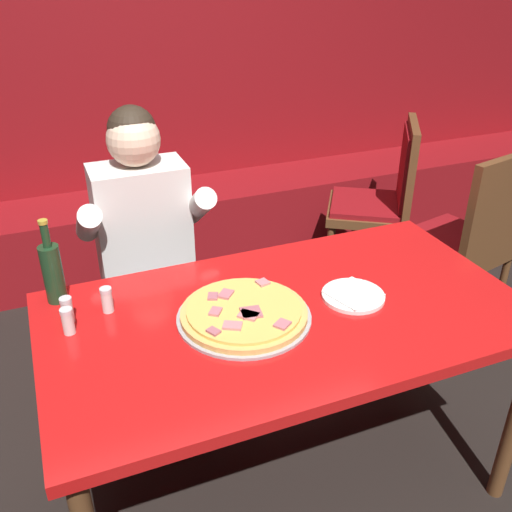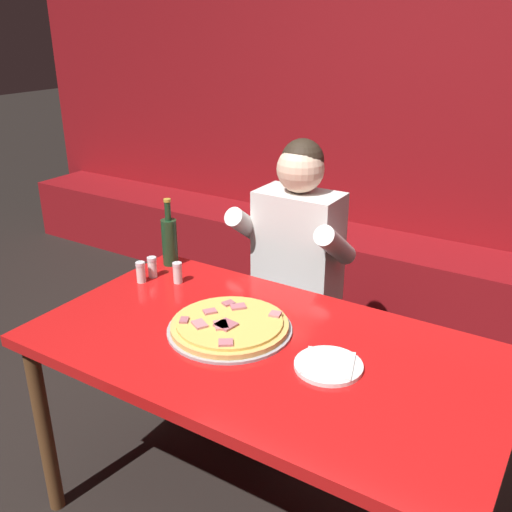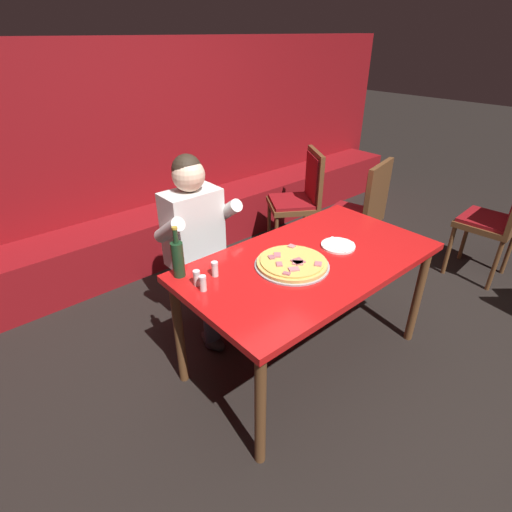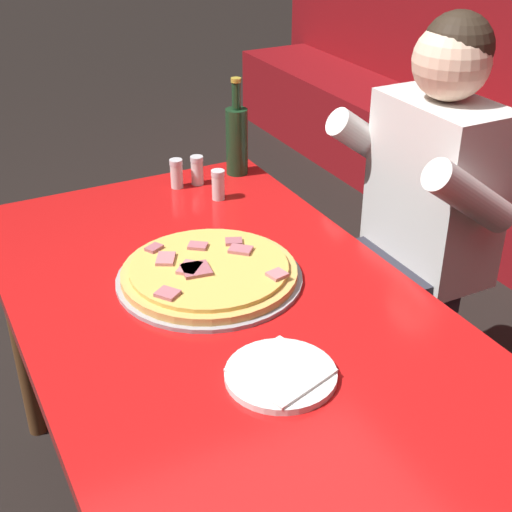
% 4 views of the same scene
% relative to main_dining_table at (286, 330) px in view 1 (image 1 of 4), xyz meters
% --- Properties ---
extents(ground_plane, '(24.00, 24.00, 0.00)m').
position_rel_main_dining_table_xyz_m(ground_plane, '(0.00, 0.00, -0.69)').
color(ground_plane, black).
extents(booth_wall_panel, '(6.80, 0.16, 1.90)m').
position_rel_main_dining_table_xyz_m(booth_wall_panel, '(0.00, 2.18, 0.26)').
color(booth_wall_panel, maroon).
rests_on(booth_wall_panel, ground_plane).
extents(booth_bench, '(6.46, 0.48, 0.46)m').
position_rel_main_dining_table_xyz_m(booth_bench, '(0.00, 1.86, -0.46)').
color(booth_bench, maroon).
rests_on(booth_bench, ground_plane).
extents(main_dining_table, '(1.55, 0.85, 0.77)m').
position_rel_main_dining_table_xyz_m(main_dining_table, '(0.00, 0.00, 0.00)').
color(main_dining_table, brown).
rests_on(main_dining_table, ground_plane).
extents(pizza, '(0.43, 0.43, 0.05)m').
position_rel_main_dining_table_xyz_m(pizza, '(-0.14, 0.01, 0.10)').
color(pizza, '#9E9EA3').
rests_on(pizza, main_dining_table).
extents(plate_white_paper, '(0.21, 0.21, 0.02)m').
position_rel_main_dining_table_xyz_m(plate_white_paper, '(0.24, -0.01, 0.09)').
color(plate_white_paper, white).
rests_on(plate_white_paper, main_dining_table).
extents(beer_bottle, '(0.07, 0.07, 0.29)m').
position_rel_main_dining_table_xyz_m(beer_bottle, '(-0.68, 0.34, 0.19)').
color(beer_bottle, '#19381E').
rests_on(beer_bottle, main_dining_table).
extents(shaker_red_pepper_flakes, '(0.04, 0.04, 0.09)m').
position_rel_main_dining_table_xyz_m(shaker_red_pepper_flakes, '(-0.66, 0.20, 0.12)').
color(shaker_red_pepper_flakes, silver).
rests_on(shaker_red_pepper_flakes, main_dining_table).
extents(shaker_parmesan, '(0.04, 0.04, 0.09)m').
position_rel_main_dining_table_xyz_m(shaker_parmesan, '(-0.53, 0.21, 0.12)').
color(shaker_parmesan, silver).
rests_on(shaker_parmesan, main_dining_table).
extents(shaker_black_pepper, '(0.04, 0.04, 0.09)m').
position_rel_main_dining_table_xyz_m(shaker_black_pepper, '(-0.66, 0.14, 0.12)').
color(shaker_black_pepper, silver).
rests_on(shaker_black_pepper, main_dining_table).
extents(diner_seated_blue_shirt, '(0.53, 0.53, 1.27)m').
position_rel_main_dining_table_xyz_m(diner_seated_blue_shirt, '(-0.30, 0.71, 0.01)').
color(diner_seated_blue_shirt, black).
rests_on(diner_seated_blue_shirt, ground_plane).
extents(dining_chair_far_right, '(0.53, 0.53, 1.02)m').
position_rel_main_dining_table_xyz_m(dining_chair_far_right, '(1.18, 0.48, -0.09)').
color(dining_chair_far_right, brown).
rests_on(dining_chair_far_right, ground_plane).
extents(dining_chair_far_left, '(0.61, 0.61, 0.98)m').
position_rel_main_dining_table_xyz_m(dining_chair_far_left, '(1.12, 1.12, -0.13)').
color(dining_chair_far_left, brown).
rests_on(dining_chair_far_left, ground_plane).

